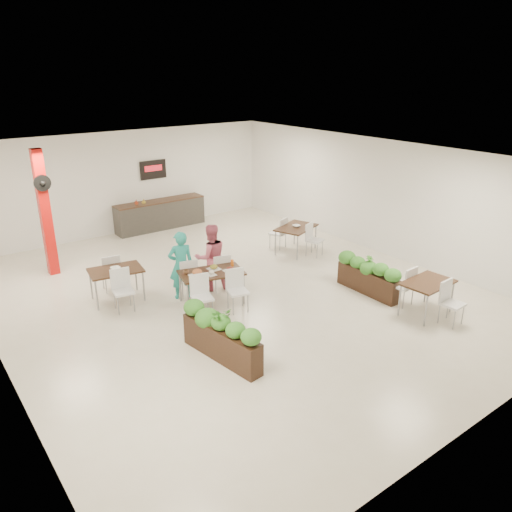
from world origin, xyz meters
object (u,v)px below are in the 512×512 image
Objects in this scene: service_counter at (160,214)px; side_table_b at (296,231)px; red_column at (45,212)px; diner_man at (181,265)px; side_table_c at (427,287)px; diner_woman at (211,257)px; planter_right at (368,274)px; planter_left at (221,334)px; main_table at (211,277)px; side_table_a at (116,274)px.

service_counter is 1.80× the size of side_table_b.
red_column is 3.90m from diner_man.
side_table_c is at bearing -78.97° from service_counter.
diner_woman is at bearing -103.53° from service_counter.
red_column is 9.23m from side_table_c.
red_column is at bearing -155.00° from service_counter.
diner_man is (-2.03, -5.13, 0.31)m from service_counter.
planter_right is at bearing 153.79° from diner_woman.
diner_woman is 0.83× the size of planter_left.
main_table and side_table_c have the same top height.
side_table_a is (-2.05, 0.76, -0.18)m from diner_woman.
diner_man is at bearing -111.63° from service_counter.
side_table_b is (4.12, 0.74, -0.17)m from diner_man.
red_column is 1.98× the size of diner_woman.
red_column is at bearing 114.93° from side_table_a.
side_table_b is 1.01× the size of side_table_c.
red_column is at bearing -44.53° from diner_man.
side_table_c is (4.49, -1.14, 0.11)m from planter_left.
side_table_b is at bearing 82.64° from side_table_c.
service_counter is at bearing 95.07° from side_table_b.
diner_woman is 0.97× the size of side_table_a.
planter_left is at bearing -117.68° from main_table.
planter_left reaches higher than main_table.
side_table_b is (0.51, 3.15, 0.15)m from planter_right.
red_column is 1.92× the size of side_table_a.
planter_right reaches higher than side_table_c.
red_column reaches higher than side_table_c.
diner_woman is 3.71m from planter_right.
planter_left reaches higher than side_table_c.
red_column is 4.56m from service_counter.
service_counter is 5.47m from side_table_a.
diner_man is at bearing 14.47° from diner_woman.
planter_left is at bearing -164.49° from side_table_b.
planter_right is (3.21, -1.76, -0.15)m from main_table.
planter_left is 1.18× the size of side_table_c.
service_counter is 1.88× the size of diner_man.
planter_right is at bearing -45.56° from red_column.
main_table is at bearing 62.32° from planter_left.
side_table_c is at bearing 148.86° from diner_man.
diner_man is 4.35m from planter_right.
service_counter is 8.33m from planter_left.
diner_woman is (0.80, 0.00, 0.01)m from diner_man.
main_table is at bearing 133.27° from side_table_c.
diner_man reaches higher than main_table.
planter_right reaches higher than main_table.
red_column reaches higher than side_table_a.
diner_man is 0.96× the size of side_table_a.
side_table_c is at bearing -51.13° from red_column.
service_counter is 1.83× the size of side_table_c.
red_column is 8.04m from planter_right.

